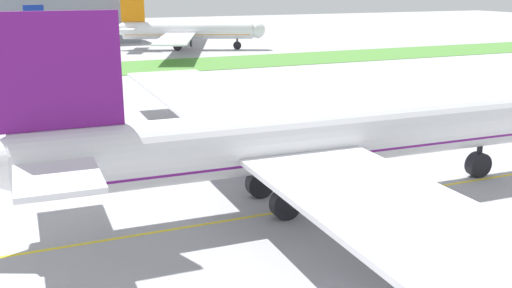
{
  "coord_description": "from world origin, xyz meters",
  "views": [
    {
      "loc": [
        -25.21,
        -46.87,
        19.89
      ],
      "look_at": [
        -2.29,
        7.0,
        3.88
      ],
      "focal_mm": 41.56,
      "sensor_mm": 36.0,
      "label": 1
    }
  ],
  "objects_px": {
    "ground_crew_marshaller_front": "(487,227)",
    "service_truck_baggage_loader": "(220,110)",
    "parked_airliner_far_outer": "(186,31)",
    "airliner_foreground": "(304,140)"
  },
  "relations": [
    {
      "from": "ground_crew_marshaller_front",
      "to": "service_truck_baggage_loader",
      "type": "distance_m",
      "value": 49.15
    },
    {
      "from": "service_truck_baggage_loader",
      "to": "parked_airliner_far_outer",
      "type": "relative_size",
      "value": 0.09
    },
    {
      "from": "ground_crew_marshaller_front",
      "to": "parked_airliner_far_outer",
      "type": "bearing_deg",
      "value": 83.0
    },
    {
      "from": "ground_crew_marshaller_front",
      "to": "parked_airliner_far_outer",
      "type": "xyz_separation_m",
      "value": [
        17.58,
        143.19,
        4.67
      ]
    },
    {
      "from": "airliner_foreground",
      "to": "parked_airliner_far_outer",
      "type": "bearing_deg",
      "value": 78.11
    },
    {
      "from": "ground_crew_marshaller_front",
      "to": "parked_airliner_far_outer",
      "type": "height_order",
      "value": "parked_airliner_far_outer"
    },
    {
      "from": "airliner_foreground",
      "to": "service_truck_baggage_loader",
      "type": "bearing_deg",
      "value": 82.52
    },
    {
      "from": "service_truck_baggage_loader",
      "to": "ground_crew_marshaller_front",
      "type": "bearing_deg",
      "value": -84.03
    },
    {
      "from": "ground_crew_marshaller_front",
      "to": "service_truck_baggage_loader",
      "type": "height_order",
      "value": "service_truck_baggage_loader"
    },
    {
      "from": "airliner_foreground",
      "to": "parked_airliner_far_outer",
      "type": "relative_size",
      "value": 1.34
    }
  ]
}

